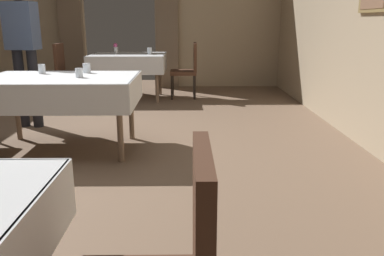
% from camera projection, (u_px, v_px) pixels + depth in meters
% --- Properties ---
extents(ground, '(10.08, 10.08, 0.00)m').
position_uv_depth(ground, '(58.00, 152.00, 3.97)').
color(ground, '#7A604C').
extents(wall_back, '(6.40, 0.27, 3.00)m').
position_uv_depth(wall_back, '(119.00, 8.00, 7.60)').
color(wall_back, tan).
rests_on(wall_back, ground).
extents(dining_table_mid, '(1.49, 0.98, 0.75)m').
position_uv_depth(dining_table_mid, '(61.00, 86.00, 3.89)').
color(dining_table_mid, '#7A604C').
rests_on(dining_table_mid, ground).
extents(dining_table_far, '(1.23, 0.98, 0.75)m').
position_uv_depth(dining_table_far, '(128.00, 60.00, 6.56)').
color(dining_table_far, '#7A604C').
rests_on(dining_table_far, ground).
extents(chair_far_right, '(0.44, 0.44, 0.93)m').
position_uv_depth(chair_far_right, '(188.00, 68.00, 6.68)').
color(chair_far_right, black).
rests_on(chair_far_right, ground).
extents(chair_far_left, '(0.44, 0.44, 0.93)m').
position_uv_depth(chair_far_left, '(67.00, 69.00, 6.49)').
color(chair_far_left, black).
rests_on(chair_far_left, ground).
extents(glass_mid_a, '(0.07, 0.07, 0.09)m').
position_uv_depth(glass_mid_a, '(79.00, 73.00, 3.80)').
color(glass_mid_a, silver).
rests_on(glass_mid_a, dining_table_mid).
extents(glass_mid_b, '(0.08, 0.08, 0.10)m').
position_uv_depth(glass_mid_b, '(87.00, 68.00, 4.14)').
color(glass_mid_b, silver).
rests_on(glass_mid_b, dining_table_mid).
extents(glass_mid_c, '(0.07, 0.07, 0.10)m').
position_uv_depth(glass_mid_c, '(42.00, 69.00, 4.08)').
color(glass_mid_c, silver).
rests_on(glass_mid_c, dining_table_mid).
extents(flower_vase_far, '(0.07, 0.07, 0.18)m').
position_uv_depth(flower_vase_far, '(116.00, 48.00, 6.55)').
color(flower_vase_far, silver).
rests_on(flower_vase_far, dining_table_far).
extents(glass_far_b, '(0.07, 0.07, 0.10)m').
position_uv_depth(glass_far_b, '(116.00, 50.00, 6.85)').
color(glass_far_b, silver).
rests_on(glass_far_b, dining_table_far).
extents(glass_far_c, '(0.08, 0.08, 0.11)m').
position_uv_depth(glass_far_c, '(150.00, 51.00, 6.46)').
color(glass_far_c, silver).
rests_on(glass_far_c, dining_table_far).
extents(person_waiter_by_doorway, '(0.39, 0.27, 1.72)m').
position_uv_depth(person_waiter_by_doorway, '(23.00, 43.00, 4.68)').
color(person_waiter_by_doorway, black).
rests_on(person_waiter_by_doorway, ground).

